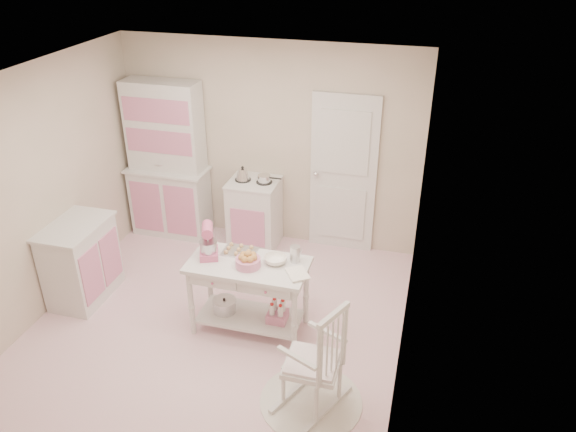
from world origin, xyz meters
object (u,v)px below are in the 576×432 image
object	(u,v)px
stand_mixer	(208,242)
bread_basket	(248,262)
rocking_chair	(312,355)
work_table	(249,296)
stove	(255,213)
base_cabinet	(81,261)
hutch	(167,161)

from	to	relation	value
stand_mixer	bread_basket	size ratio (longest dim) A/B	1.36
rocking_chair	work_table	size ratio (longest dim) A/B	0.92
stove	base_cabinet	world-z (taller)	same
hutch	work_table	xyz separation A→B (m)	(1.68, -1.68, -0.64)
stand_mixer	base_cabinet	bearing A→B (deg)	157.24
hutch	rocking_chair	xyz separation A→B (m)	(2.54, -2.52, -0.49)
hutch	rocking_chair	distance (m)	3.61
stove	rocking_chair	xyz separation A→B (m)	(1.34, -2.47, 0.09)
bread_basket	stove	bearing A→B (deg)	106.60
base_cabinet	rocking_chair	size ratio (longest dim) A/B	0.84
base_cabinet	rocking_chair	xyz separation A→B (m)	(2.83, -0.88, 0.09)
stove	base_cabinet	xyz separation A→B (m)	(-1.50, -1.59, 0.00)
base_cabinet	stand_mixer	world-z (taller)	stand_mixer
hutch	work_table	bearing A→B (deg)	-44.97
work_table	hutch	bearing A→B (deg)	135.03
hutch	base_cabinet	world-z (taller)	hutch
stand_mixer	bread_basket	bearing A→B (deg)	-31.04
rocking_chair	bread_basket	distance (m)	1.19
hutch	base_cabinet	bearing A→B (deg)	-100.28
stove	stand_mixer	bearing A→B (deg)	-87.85
stove	bread_basket	size ratio (longest dim) A/B	3.68
bread_basket	rocking_chair	bearing A→B (deg)	-43.39
rocking_chair	stand_mixer	bearing A→B (deg)	170.68
work_table	stand_mixer	size ratio (longest dim) A/B	3.53
work_table	stand_mixer	bearing A→B (deg)	177.27
base_cabinet	work_table	world-z (taller)	base_cabinet
rocking_chair	base_cabinet	bearing A→B (deg)	-172.61
rocking_chair	stand_mixer	xyz separation A→B (m)	(-1.28, 0.86, 0.42)
base_cabinet	bread_basket	bearing A→B (deg)	-2.60
hutch	stand_mixer	world-z (taller)	hutch
base_cabinet	stand_mixer	distance (m)	1.64
rocking_chair	stand_mixer	distance (m)	1.59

